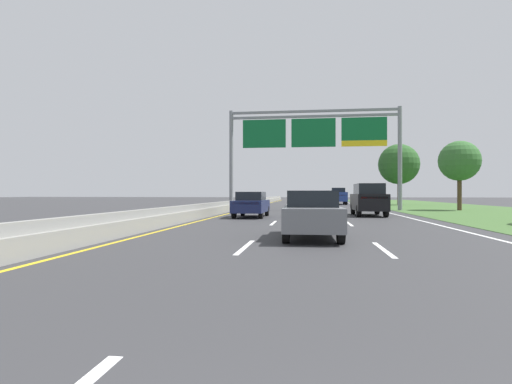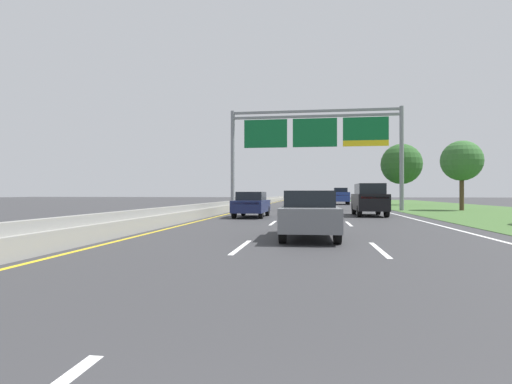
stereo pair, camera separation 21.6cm
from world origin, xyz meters
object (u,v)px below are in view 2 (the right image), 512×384
(car_black_right_lane_suv, at_px, (369,199))
(car_navy_left_lane_sedan, at_px, (252,204))
(roadside_tree_mid, at_px, (462,161))
(car_grey_centre_lane_sedan, at_px, (309,213))
(roadside_tree_far, at_px, (401,164))
(pickup_truck_blue, at_px, (341,196))
(overhead_sign_gantry, at_px, (315,138))

(car_black_right_lane_suv, height_order, car_navy_left_lane_sedan, car_black_right_lane_suv)
(roadside_tree_mid, bearing_deg, car_grey_centre_lane_sedan, -119.00)
(car_black_right_lane_suv, xyz_separation_m, roadside_tree_mid, (8.93, 9.21, 3.14))
(car_grey_centre_lane_sedan, xyz_separation_m, car_navy_left_lane_sedan, (-3.64, 11.19, 0.00))
(car_grey_centre_lane_sedan, bearing_deg, roadside_tree_far, -16.97)
(car_grey_centre_lane_sedan, bearing_deg, pickup_truck_blue, -6.39)
(pickup_truck_blue, distance_m, roadside_tree_far, 8.54)
(car_grey_centre_lane_sedan, relative_size, roadside_tree_far, 0.58)
(roadside_tree_far, bearing_deg, car_navy_left_lane_sedan, -117.93)
(roadside_tree_mid, bearing_deg, overhead_sign_gantry, -176.17)
(car_navy_left_lane_sedan, bearing_deg, pickup_truck_blue, -13.48)
(car_grey_centre_lane_sedan, relative_size, car_black_right_lane_suv, 0.94)
(roadside_tree_mid, bearing_deg, pickup_truck_blue, 116.93)
(overhead_sign_gantry, height_order, car_black_right_lane_suv, overhead_sign_gantry)
(car_black_right_lane_suv, distance_m, car_navy_left_lane_sedan, 7.88)
(pickup_truck_blue, relative_size, roadside_tree_far, 0.71)
(car_black_right_lane_suv, bearing_deg, roadside_tree_mid, -44.29)
(overhead_sign_gantry, bearing_deg, car_black_right_lane_suv, -67.29)
(car_grey_centre_lane_sedan, bearing_deg, overhead_sign_gantry, -1.81)
(car_grey_centre_lane_sedan, xyz_separation_m, car_black_right_lane_suv, (3.81, 13.77, 0.28))
(overhead_sign_gantry, relative_size, roadside_tree_mid, 2.52)
(pickup_truck_blue, xyz_separation_m, roadside_tree_far, (7.38, -1.41, 4.07))
(car_grey_centre_lane_sedan, xyz_separation_m, roadside_tree_far, (11.18, 39.15, 4.33))
(overhead_sign_gantry, distance_m, car_black_right_lane_suv, 10.50)
(overhead_sign_gantry, bearing_deg, car_navy_left_lane_sedan, -109.78)
(car_grey_centre_lane_sedan, distance_m, car_navy_left_lane_sedan, 11.77)
(car_grey_centre_lane_sedan, height_order, roadside_tree_mid, roadside_tree_mid)
(roadside_tree_far, bearing_deg, overhead_sign_gantry, -122.63)
(car_grey_centre_lane_sedan, bearing_deg, car_black_right_lane_suv, -16.49)
(car_black_right_lane_suv, bearing_deg, car_grey_centre_lane_sedan, 164.36)
(car_navy_left_lane_sedan, bearing_deg, roadside_tree_mid, -53.51)
(pickup_truck_blue, xyz_separation_m, car_black_right_lane_suv, (0.00, -26.79, 0.02))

